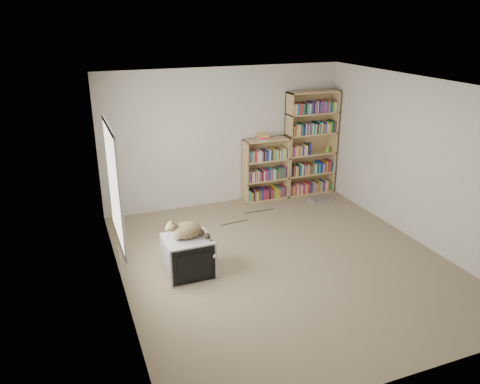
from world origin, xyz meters
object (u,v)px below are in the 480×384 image
object	(u,v)px
crt_tv	(188,256)
bookcase_tall	(310,146)
cat	(190,233)
bookcase_short	(265,172)
dvd_player	(319,200)

from	to	relation	value
crt_tv	bookcase_tall	size ratio (longest dim) A/B	0.31
cat	bookcase_tall	bearing A→B (deg)	34.67
bookcase_tall	bookcase_short	size ratio (longest dim) A/B	1.70
dvd_player	bookcase_tall	bearing A→B (deg)	76.50
cat	bookcase_tall	world-z (taller)	bookcase_tall
crt_tv	dvd_player	distance (m)	3.43
bookcase_short	dvd_player	xyz separation A→B (m)	(0.89, -0.56, -0.50)
cat	bookcase_short	xyz separation A→B (m)	(2.08, 2.23, -0.09)
cat	dvd_player	world-z (taller)	cat
bookcase_short	dvd_player	bearing A→B (deg)	-32.31
cat	dvd_player	distance (m)	3.46
crt_tv	bookcase_short	xyz separation A→B (m)	(2.12, 2.19, 0.27)
bookcase_tall	dvd_player	size ratio (longest dim) A/B	5.45
crt_tv	bookcase_tall	distance (m)	3.83
crt_tv	cat	xyz separation A→B (m)	(0.03, -0.04, 0.36)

